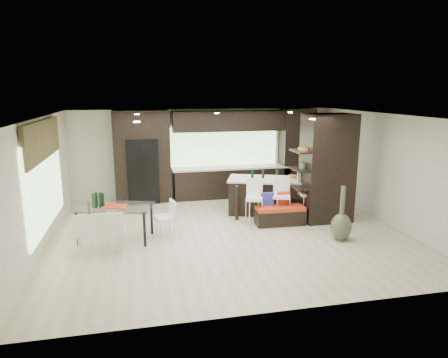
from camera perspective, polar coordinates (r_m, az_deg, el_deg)
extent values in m
plane|color=#C0B492|center=(9.43, 0.77, -7.62)|extent=(8.00, 8.00, 0.00)
cube|color=beige|center=(12.44, -2.80, 3.74)|extent=(8.00, 0.02, 2.70)
cube|color=beige|center=(9.07, -24.68, -0.72)|extent=(0.02, 7.00, 2.70)
cube|color=beige|center=(10.67, 22.24, 1.34)|extent=(0.02, 7.00, 2.70)
cube|color=white|center=(8.87, 0.82, 8.99)|extent=(8.00, 7.00, 0.02)
cube|color=#B2D199|center=(9.25, -24.18, -0.43)|extent=(0.04, 3.20, 1.90)
cube|color=#B2D199|center=(12.48, -0.05, 4.71)|extent=(3.40, 0.04, 1.20)
cube|color=brown|center=(9.10, -24.50, 5.11)|extent=(0.08, 3.00, 0.80)
cube|color=white|center=(9.12, 0.47, 8.96)|extent=(4.00, 3.00, 0.02)
cube|color=black|center=(12.21, -0.23, 3.59)|extent=(6.80, 0.68, 2.70)
cube|color=black|center=(11.97, -11.49, 1.21)|extent=(0.90, 0.68, 1.90)
cube|color=black|center=(10.30, 14.54, 1.51)|extent=(1.20, 0.80, 2.70)
cube|color=black|center=(10.82, 6.71, -2.41)|extent=(2.47, 1.70, 0.95)
cube|color=white|center=(9.90, 4.33, -3.92)|extent=(0.50, 0.50, 0.90)
cube|color=white|center=(10.10, 8.16, -3.57)|extent=(0.53, 0.53, 0.94)
cube|color=white|center=(10.34, 11.82, -3.22)|extent=(0.44, 0.44, 0.98)
cube|color=black|center=(9.98, 7.99, -5.18)|extent=(1.22, 0.50, 0.46)
cube|color=white|center=(9.17, -15.19, -6.12)|extent=(1.76, 1.24, 0.77)
cube|color=white|center=(8.45, -15.46, -7.49)|extent=(0.48, 0.48, 0.85)
cube|color=white|center=(8.50, -18.84, -7.60)|extent=(0.50, 0.50, 0.85)
cube|color=white|center=(9.17, -8.39, -5.84)|extent=(0.49, 0.49, 0.76)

